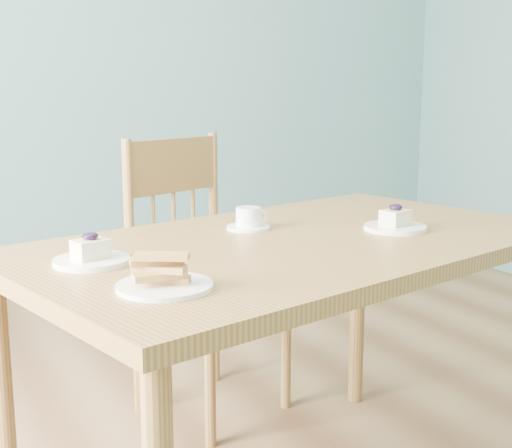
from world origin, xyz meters
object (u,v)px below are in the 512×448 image
cheesecake_plate_far (91,256)px  cheesecake_plate_near (395,223)px  coffee_cup (249,220)px  biscotti_plate (164,277)px  dining_table (295,267)px  dining_chair (203,274)px

cheesecake_plate_far → cheesecake_plate_near: bearing=-1.1°
coffee_cup → biscotti_plate: bearing=-114.6°
dining_table → coffee_cup: size_ratio=13.20×
dining_table → dining_chair: dining_chair is taller
coffee_cup → dining_chair: bearing=98.5°
dining_table → coffee_cup: (-0.05, 0.17, 0.11)m
cheesecake_plate_near → biscotti_plate: biscotti_plate is taller
dining_chair → cheesecake_plate_far: 1.01m
dining_table → cheesecake_plate_far: (-0.56, -0.02, 0.10)m
dining_chair → cheesecake_plate_near: bearing=-91.4°
dining_table → dining_chair: 0.76m
dining_table → dining_chair: bearing=73.5°
dining_table → cheesecake_plate_near: (0.31, -0.03, 0.10)m
cheesecake_plate_near → cheesecake_plate_far: (-0.87, 0.02, -0.00)m
dining_table → cheesecake_plate_near: size_ratio=9.32×
cheesecake_plate_near → biscotti_plate: (-0.79, -0.26, 0.01)m
dining_chair → biscotti_plate: dining_chair is taller
dining_chair → cheesecake_plate_far: (-0.60, -0.75, 0.30)m
biscotti_plate → dining_chair: bearing=62.8°
biscotti_plate → coffee_cup: bearing=47.1°
dining_chair → coffee_cup: 0.65m
cheesecake_plate_far → coffee_cup: cheesecake_plate_far is taller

